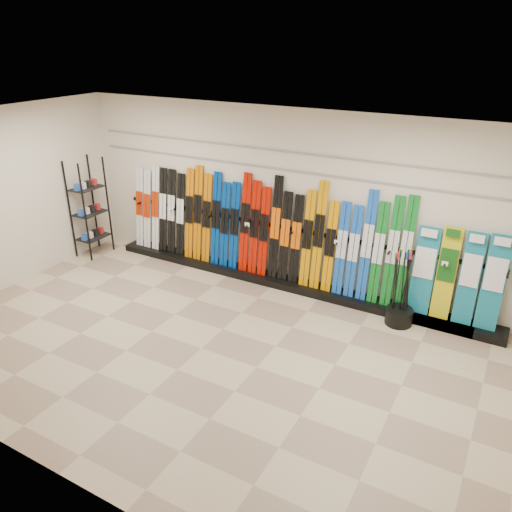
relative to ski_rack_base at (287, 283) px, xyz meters
The scene contains 11 objects.
floor 2.29m from the ski_rack_base, 95.64° to the right, with size 8.00×8.00×0.00m, color gray.
back_wall 1.47m from the ski_rack_base, 135.64° to the left, with size 8.00×8.00×0.00m, color beige.
ceiling 3.73m from the ski_rack_base, 95.64° to the right, with size 8.00×8.00×0.00m, color silver.
ski_rack_base is the anchor object (origin of this frame).
skis 1.10m from the ski_rack_base, behind, with size 5.37×0.26×1.80m.
snowboards 2.80m from the ski_rack_base, ahead, with size 1.27×0.22×1.40m.
accessory_rack 4.12m from the ski_rack_base, behind, with size 0.40×0.60×1.91m, color black.
pole_bin 2.04m from the ski_rack_base, ahead, with size 0.41×0.41×0.25m, color black.
ski_poles 2.10m from the ski_rack_base, ahead, with size 0.27×0.30×1.18m.
slatwall_rail_0 1.96m from the ski_rack_base, 138.37° to the left, with size 7.60×0.02×0.03m, color gray.
slatwall_rail_1 2.26m from the ski_rack_base, 138.37° to the left, with size 7.60×0.02×0.03m, color gray.
Camera 1 is at (3.51, -4.74, 4.06)m, focal length 35.00 mm.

